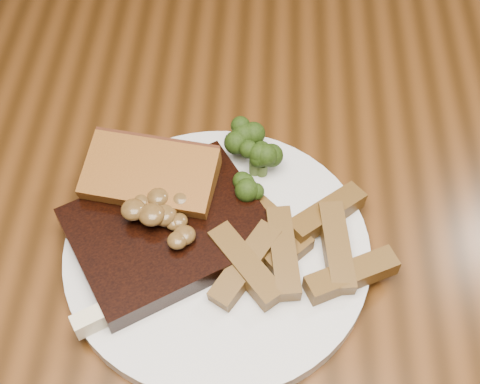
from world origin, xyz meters
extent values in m
cube|color=#4D2A0F|center=(0.00, 0.00, 0.73)|extent=(1.60, 0.90, 0.04)
cylinder|color=black|center=(0.04, 0.96, 0.23)|extent=(0.04, 0.04, 0.45)
cylinder|color=black|center=(-0.34, 0.94, 0.23)|extent=(0.04, 0.04, 0.45)
cylinder|color=black|center=(0.05, 0.59, 0.23)|extent=(0.04, 0.04, 0.45)
cylinder|color=black|center=(-0.32, 0.57, 0.23)|extent=(0.04, 0.04, 0.45)
cylinder|color=silver|center=(-0.03, -0.05, 0.76)|extent=(0.33, 0.33, 0.01)
cube|color=black|center=(-0.07, -0.04, 0.77)|extent=(0.22, 0.20, 0.03)
cube|color=beige|center=(-0.07, -0.10, 0.77)|extent=(0.15, 0.10, 0.02)
cube|color=brown|center=(-0.09, 0.01, 0.78)|extent=(0.13, 0.08, 0.03)
camera|label=1|loc=(0.01, -0.37, 1.30)|focal=50.00mm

